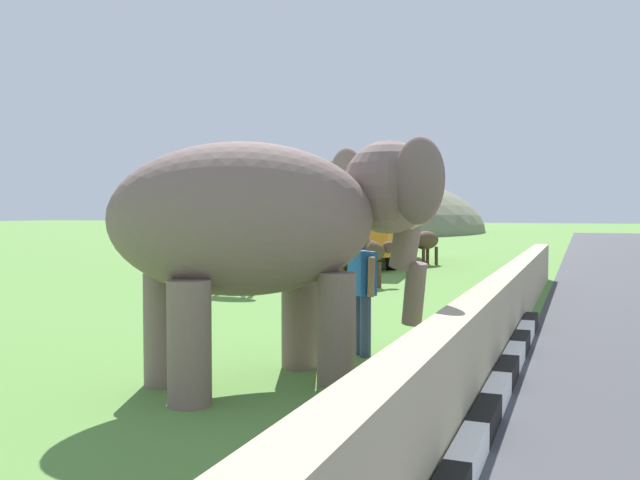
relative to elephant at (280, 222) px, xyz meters
The scene contains 8 objects.
barrier_parapet 2.67m from the elephant, 113.71° to the right, with size 28.00×0.36×1.00m, color tan.
elephant is the anchor object (origin of this frame).
person_handler 1.88m from the elephant, 16.41° to the right, with size 0.53×0.52×1.66m.
bus_orange 17.39m from the elephant, 13.57° to the left, with size 8.32×3.41×3.50m.
cow_near 8.03m from the elephant, 33.27° to the left, with size 0.73×1.91×1.23m.
cow_mid 9.38m from the elephant, 12.10° to the left, with size 1.79×1.43×1.23m.
cow_far 16.81m from the elephant, ahead, with size 1.92×1.03×1.23m.
hill_east 55.60m from the elephant, 20.48° to the left, with size 36.66×29.33×11.83m.
Camera 1 is at (-3.95, 3.19, 1.93)m, focal length 37.59 mm.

